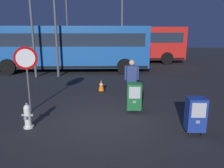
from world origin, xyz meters
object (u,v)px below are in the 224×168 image
object	(u,v)px
pedestrian	(132,79)
fire_hydrant	(28,116)
bus_far	(121,43)
traffic_cone	(101,86)
stop_sign	(26,66)
bus_near	(69,46)
newspaper_box_primary	(196,114)
street_light_far_left	(122,6)
newspaper_box_secondary	(134,96)
street_light_far_right	(66,6)

from	to	relation	value
pedestrian	fire_hydrant	bearing A→B (deg)	-142.60
bus_far	traffic_cone	bearing A→B (deg)	-101.08
stop_sign	bus_near	bearing A→B (deg)	92.19
traffic_cone	bus_near	distance (m)	5.93
newspaper_box_primary	stop_sign	distance (m)	5.44
fire_hydrant	street_light_far_left	bearing A→B (deg)	75.11
bus_near	street_light_far_left	distance (m)	4.72
fire_hydrant	newspaper_box_secondary	bearing A→B (deg)	23.13
newspaper_box_primary	pedestrian	distance (m)	3.07
pedestrian	bus_near	distance (m)	7.82
fire_hydrant	stop_sign	distance (m)	1.87
newspaper_box_secondary	street_light_far_left	world-z (taller)	street_light_far_left
pedestrian	street_light_far_right	world-z (taller)	street_light_far_right
traffic_cone	bus_far	bearing A→B (deg)	83.98
street_light_far_left	street_light_far_right	world-z (taller)	street_light_far_right
pedestrian	stop_sign	bearing A→B (deg)	-163.49
street_light_far_left	bus_far	bearing A→B (deg)	90.80
stop_sign	traffic_cone	xyz separation A→B (m)	(2.26, 2.67, -1.34)
fire_hydrant	street_light_far_right	size ratio (longest dim) A/B	0.09
pedestrian	traffic_cone	world-z (taller)	pedestrian
street_light_far_right	bus_near	bearing A→B (deg)	-76.69
traffic_cone	bus_far	xyz separation A→B (m)	(0.98, 9.30, 1.45)
fire_hydrant	street_light_far_right	bearing A→B (deg)	98.11
traffic_cone	street_light_far_right	xyz separation A→B (m)	(-3.93, 10.95, 4.61)
fire_hydrant	newspaper_box_primary	size ratio (longest dim) A/B	0.73
newspaper_box_primary	stop_sign	size ratio (longest dim) A/B	0.46
pedestrian	bus_far	xyz separation A→B (m)	(-0.31, 10.92, 0.76)
bus_near	bus_far	distance (m)	5.45
pedestrian	traffic_cone	bearing A→B (deg)	128.41
fire_hydrant	newspaper_box_secondary	distance (m)	3.40
stop_sign	street_light_far_left	bearing A→B (deg)	70.59
newspaper_box_secondary	street_light_far_left	distance (m)	10.04
fire_hydrant	street_light_far_left	xyz separation A→B (m)	(2.82, 10.60, 4.07)
pedestrian	newspaper_box_primary	bearing A→B (deg)	-59.26
newspaper_box_primary	street_light_far_left	xyz separation A→B (m)	(-1.83, 10.86, 3.86)
traffic_cone	street_light_far_right	distance (m)	12.51
newspaper_box_primary	stop_sign	xyz separation A→B (m)	(-5.10, 1.57, 1.03)
newspaper_box_secondary	bus_near	distance (m)	8.78
stop_sign	bus_far	world-z (taller)	bus_far
pedestrian	bus_near	bearing A→B (deg)	119.57
bus_near	street_light_far_right	world-z (taller)	street_light_far_right
traffic_cone	street_light_far_left	bearing A→B (deg)	81.25
newspaper_box_secondary	bus_far	size ratio (longest dim) A/B	0.10
stop_sign	pedestrian	distance (m)	3.75
pedestrian	street_light_far_right	xyz separation A→B (m)	(-5.21, 12.58, 3.92)
street_light_far_right	traffic_cone	bearing A→B (deg)	-70.27
fire_hydrant	newspaper_box_primary	distance (m)	4.66
fire_hydrant	pedestrian	xyz separation A→B (m)	(3.09, 2.36, 0.60)
newspaper_box_secondary	street_light_far_left	xyz separation A→B (m)	(-0.30, 9.27, 3.86)
bus_near	street_light_far_left	world-z (taller)	street_light_far_left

